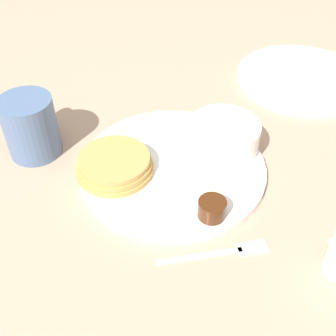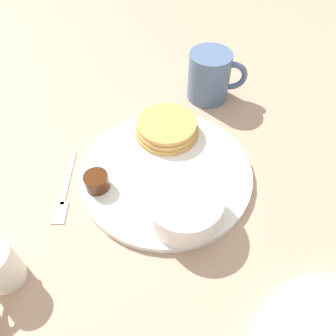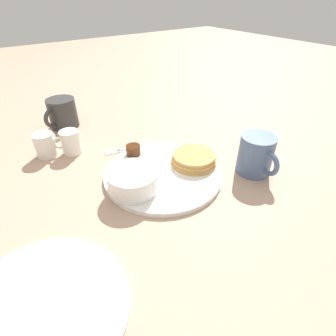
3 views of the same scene
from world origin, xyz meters
TOP-DOWN VIEW (x-y plane):
  - ground_plane at (0.00, 0.00)m, footprint 4.00×4.00m
  - plate at (0.00, 0.00)m, footprint 0.29×0.29m
  - pancake_stack at (-0.01, -0.09)m, footprint 0.12×0.12m
  - bowl at (-0.01, 0.09)m, footprint 0.11×0.11m
  - syrup_cup at (0.11, 0.02)m, footprint 0.04×0.04m
  - butter_ramekin at (0.00, 0.11)m, footprint 0.04×0.04m
  - coffee_mug at (-0.12, -0.20)m, footprint 0.12×0.08m
  - fork at (0.17, 0.02)m, footprint 0.03×0.15m
  - far_plate at (-0.17, 0.34)m, footprint 0.26×0.26m

SIDE VIEW (x-z plane):
  - ground_plane at x=0.00m, z-range 0.00..0.00m
  - fork at x=0.17m, z-range 0.00..0.00m
  - plate at x=0.00m, z-range 0.00..0.01m
  - far_plate at x=-0.17m, z-range 0.00..0.01m
  - pancake_stack at x=-0.01m, z-range 0.01..0.04m
  - syrup_cup at x=0.11m, z-range 0.01..0.04m
  - butter_ramekin at x=0.00m, z-range 0.01..0.05m
  - bowl at x=-0.01m, z-range 0.01..0.06m
  - coffee_mug at x=-0.12m, z-range 0.00..0.10m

